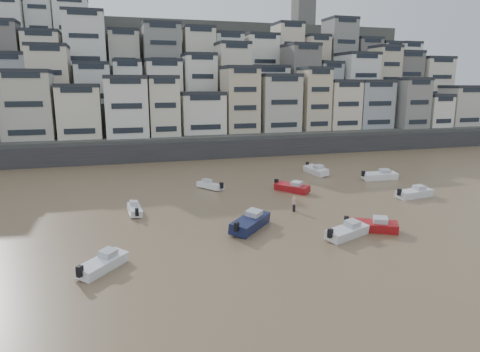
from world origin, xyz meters
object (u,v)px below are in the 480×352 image
object	(u,v)px
boat_g	(380,175)
boat_i	(316,169)
boat_b	(372,224)
boat_a	(347,230)
boat_h	(210,184)
boat_j	(102,262)
boat_e	(292,186)
boat_f	(135,209)
boat_d	(415,192)
boat_c	(250,220)
person_pink	(294,204)

from	to	relation	value
boat_g	boat_i	size ratio (longest dim) A/B	0.99
boat_b	boat_a	bearing A→B (deg)	-137.14
boat_h	boat_j	distance (m)	26.87
boat_e	boat_i	distance (m)	12.30
boat_b	boat_f	world-z (taller)	boat_b
boat_d	boat_e	world-z (taller)	boat_d
boat_f	boat_i	size ratio (longest dim) A/B	0.75
boat_c	boat_h	size ratio (longest dim) A/B	1.43
boat_c	boat_f	size ratio (longest dim) A/B	1.47
boat_e	boat_b	bearing A→B (deg)	-30.77
boat_g	boat_h	distance (m)	25.58
boat_d	boat_e	bearing A→B (deg)	143.64
boat_b	boat_h	xyz separation A→B (m)	(-11.31, 21.30, -0.10)
person_pink	boat_e	bearing A→B (deg)	68.18
boat_i	boat_j	world-z (taller)	boat_i
boat_d	boat_h	xyz separation A→B (m)	(-23.71, 11.73, -0.14)
boat_g	boat_a	bearing A→B (deg)	-125.53
boat_i	boat_e	bearing A→B (deg)	-45.13
boat_e	boat_j	world-z (taller)	boat_e
boat_h	boat_c	bearing A→B (deg)	147.27
boat_b	person_pink	size ratio (longest dim) A/B	3.00
boat_b	boat_h	size ratio (longest dim) A/B	1.17
boat_d	boat_g	distance (m)	10.22
boat_a	person_pink	bearing A→B (deg)	75.88
boat_i	boat_j	distance (m)	42.20
boat_b	boat_g	world-z (taller)	boat_g
boat_a	boat_h	xyz separation A→B (m)	(-8.11, 22.12, -0.11)
boat_j	boat_g	bearing A→B (deg)	-21.05
boat_a	boat_c	world-z (taller)	boat_c
boat_c	person_pink	bearing A→B (deg)	-14.15
boat_a	boat_i	world-z (taller)	boat_i
boat_c	boat_g	world-z (taller)	boat_c
boat_f	boat_c	bearing A→B (deg)	-131.81
boat_c	boat_e	size ratio (longest dim) A/B	1.22
boat_g	boat_j	distance (m)	44.65
boat_a	boat_e	distance (m)	17.59
boat_g	boat_h	size ratio (longest dim) A/B	1.28
boat_f	boat_j	bearing A→B (deg)	164.06
boat_c	boat_a	bearing A→B (deg)	-78.71
boat_g	person_pink	distance (m)	21.98
boat_e	boat_i	world-z (taller)	boat_i
boat_g	boat_i	world-z (taller)	boat_i
boat_j	boat_b	bearing A→B (deg)	-45.53
boat_a	boat_f	distance (m)	22.81
boat_h	boat_b	bearing A→B (deg)	174.64
boat_d	boat_g	size ratio (longest dim) A/B	0.96
person_pink	boat_a	bearing A→B (deg)	-81.23
boat_j	boat_c	bearing A→B (deg)	-26.69
boat_g	boat_j	world-z (taller)	boat_g
boat_h	boat_i	world-z (taller)	boat_i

